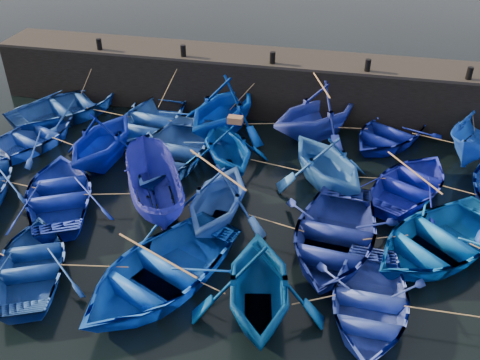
# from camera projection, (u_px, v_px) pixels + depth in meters

# --- Properties ---
(ground) EXTENTS (120.00, 120.00, 0.00)m
(ground) POSITION_uv_depth(u_px,v_px,m) (218.00, 254.00, 16.57)
(ground) COLOR black
(ground) RESTS_ON ground
(quay_wall) EXTENTS (26.00, 2.50, 2.50)m
(quay_wall) POSITION_uv_depth(u_px,v_px,m) (275.00, 85.00, 24.46)
(quay_wall) COLOR black
(quay_wall) RESTS_ON ground
(quay_top) EXTENTS (26.00, 2.50, 0.12)m
(quay_top) POSITION_uv_depth(u_px,v_px,m) (276.00, 57.00, 23.74)
(quay_top) COLOR black
(quay_top) RESTS_ON quay_wall
(bollard_0) EXTENTS (0.24, 0.24, 0.50)m
(bollard_0) POSITION_uv_depth(u_px,v_px,m) (99.00, 44.00, 24.29)
(bollard_0) COLOR black
(bollard_0) RESTS_ON quay_top
(bollard_1) EXTENTS (0.24, 0.24, 0.50)m
(bollard_1) POSITION_uv_depth(u_px,v_px,m) (183.00, 51.00, 23.57)
(bollard_1) COLOR black
(bollard_1) RESTS_ON quay_top
(bollard_2) EXTENTS (0.24, 0.24, 0.50)m
(bollard_2) POSITION_uv_depth(u_px,v_px,m) (273.00, 58.00, 22.84)
(bollard_2) COLOR black
(bollard_2) RESTS_ON quay_top
(bollard_3) EXTENTS (0.24, 0.24, 0.50)m
(bollard_3) POSITION_uv_depth(u_px,v_px,m) (368.00, 65.00, 22.11)
(bollard_3) COLOR black
(bollard_3) RESTS_ON quay_top
(bollard_4) EXTENTS (0.24, 0.24, 0.50)m
(bollard_4) POSITION_uv_depth(u_px,v_px,m) (470.00, 73.00, 21.38)
(bollard_4) COLOR black
(bollard_4) RESTS_ON quay_top
(boat_0) EXTENTS (6.29, 6.56, 1.11)m
(boat_0) POSITION_uv_depth(u_px,v_px,m) (68.00, 106.00, 24.20)
(boat_0) COLOR navy
(boat_0) RESTS_ON ground
(boat_1) EXTENTS (4.17, 5.43, 1.05)m
(boat_1) POSITION_uv_depth(u_px,v_px,m) (149.00, 120.00, 23.13)
(boat_1) COLOR blue
(boat_1) RESTS_ON ground
(boat_2) EXTENTS (5.32, 5.77, 2.53)m
(boat_2) POSITION_uv_depth(u_px,v_px,m) (223.00, 107.00, 22.50)
(boat_2) COLOR #002FA6
(boat_2) RESTS_ON ground
(boat_3) EXTENTS (6.10, 6.13, 2.44)m
(boat_3) POSITION_uv_depth(u_px,v_px,m) (318.00, 111.00, 22.25)
(boat_3) COLOR navy
(boat_3) RESTS_ON ground
(boat_4) EXTENTS (5.24, 5.70, 0.96)m
(boat_4) POSITION_uv_depth(u_px,v_px,m) (390.00, 132.00, 22.23)
(boat_4) COLOR navy
(boat_4) RESTS_ON ground
(boat_6) EXTENTS (4.50, 5.18, 0.90)m
(boat_6) POSITION_uv_depth(u_px,v_px,m) (33.00, 137.00, 21.94)
(boat_6) COLOR blue
(boat_6) RESTS_ON ground
(boat_7) EXTENTS (3.98, 4.52, 2.23)m
(boat_7) POSITION_uv_depth(u_px,v_px,m) (102.00, 138.00, 20.49)
(boat_7) COLOR #06199C
(boat_7) RESTS_ON ground
(boat_8) EXTENTS (4.30, 5.73, 1.13)m
(boat_8) POSITION_uv_depth(u_px,v_px,m) (170.00, 151.00, 20.76)
(boat_8) COLOR #26519C
(boat_8) RESTS_ON ground
(boat_9) EXTENTS (4.87, 5.05, 2.04)m
(boat_9) POSITION_uv_depth(u_px,v_px,m) (228.00, 146.00, 20.17)
(boat_9) COLOR #003891
(boat_9) RESTS_ON ground
(boat_10) EXTENTS (5.36, 5.48, 2.19)m
(boat_10) POSITION_uv_depth(u_px,v_px,m) (327.00, 161.00, 19.11)
(boat_10) COLOR #1E56AC
(boat_10) RESTS_ON ground
(boat_11) EXTENTS (4.96, 5.47, 0.93)m
(boat_11) POSITION_uv_depth(u_px,v_px,m) (411.00, 184.00, 19.03)
(boat_11) COLOR #1019A2
(boat_11) RESTS_ON ground
(boat_14) EXTENTS (5.26, 5.87, 1.00)m
(boat_14) POSITION_uv_depth(u_px,v_px,m) (60.00, 192.00, 18.50)
(boat_14) COLOR navy
(boat_14) RESTS_ON ground
(boat_15) EXTENTS (3.78, 4.89, 1.79)m
(boat_15) POSITION_uv_depth(u_px,v_px,m) (154.00, 189.00, 17.99)
(boat_15) COLOR navy
(boat_15) RESTS_ON ground
(boat_16) EXTENTS (3.77, 4.28, 2.11)m
(boat_16) POSITION_uv_depth(u_px,v_px,m) (218.00, 198.00, 17.28)
(boat_16) COLOR blue
(boat_16) RESTS_ON ground
(boat_17) EXTENTS (4.34, 5.70, 1.11)m
(boat_17) POSITION_uv_depth(u_px,v_px,m) (333.00, 235.00, 16.45)
(boat_17) COLOR navy
(boat_17) RESTS_ON ground
(boat_18) EXTENTS (6.43, 6.52, 1.11)m
(boat_18) POSITION_uv_depth(u_px,v_px,m) (438.00, 239.00, 16.30)
(boat_18) COLOR #044DA8
(boat_18) RESTS_ON ground
(boat_21) EXTENTS (4.49, 5.11, 0.88)m
(boat_21) POSITION_uv_depth(u_px,v_px,m) (33.00, 263.00, 15.57)
(boat_21) COLOR navy
(boat_21) RESTS_ON ground
(boat_22) EXTENTS (5.95, 6.71, 1.15)m
(boat_22) POSITION_uv_depth(u_px,v_px,m) (158.00, 271.00, 15.08)
(boat_22) COLOR blue
(boat_22) RESTS_ON ground
(boat_23) EXTENTS (4.36, 4.80, 2.19)m
(boat_23) POSITION_uv_depth(u_px,v_px,m) (258.00, 284.00, 13.92)
(boat_23) COLOR navy
(boat_23) RESTS_ON ground
(boat_24) EXTENTS (3.28, 4.50, 0.92)m
(boat_24) POSITION_uv_depth(u_px,v_px,m) (369.00, 303.00, 14.22)
(boat_24) COLOR blue
(boat_24) RESTS_ON ground
(wooden_crate) EXTENTS (0.54, 0.34, 0.25)m
(wooden_crate) POSITION_uv_depth(u_px,v_px,m) (235.00, 120.00, 19.48)
(wooden_crate) COLOR brown
(wooden_crate) RESTS_ON boat_9
(mooring_ropes) EXTENTS (17.69, 11.79, 2.10)m
(mooring_ropes) POSITION_uv_depth(u_px,v_px,m) (255.00, 154.00, 20.00)
(mooring_ropes) COLOR tan
(mooring_ropes) RESTS_ON ground
(loose_oars) EXTENTS (9.47, 12.06, 1.57)m
(loose_oars) POSITION_uv_depth(u_px,v_px,m) (287.00, 162.00, 17.94)
(loose_oars) COLOR #99724C
(loose_oars) RESTS_ON ground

